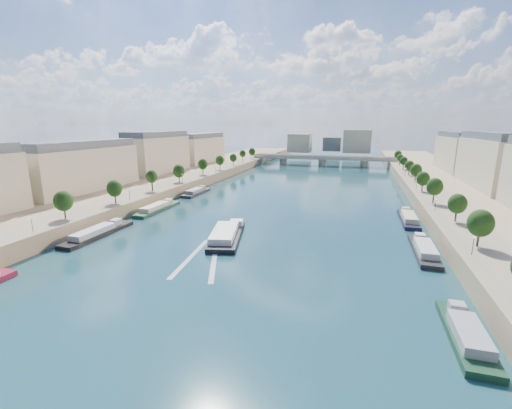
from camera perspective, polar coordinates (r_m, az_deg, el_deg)
The scene contains 16 objects.
ground at distance 141.51m, azimuth 4.93°, elevation -0.11°, with size 700.00×700.00×0.00m, color #0C2935.
quay_left at distance 170.43m, azimuth -19.49°, elevation 2.32°, with size 44.00×520.00×5.00m, color #9E8460.
quay_right at distance 145.11m, azimuth 34.00°, elevation -1.03°, with size 44.00×520.00×5.00m, color #9E8460.
pave_left at distance 161.65m, azimuth -15.24°, elevation 2.98°, with size 14.00×520.00×0.10m, color gray.
pave_right at distance 140.73m, azimuth 28.32°, elevation 0.35°, with size 14.00×520.00×0.10m, color gray.
trees_left at distance 161.46m, azimuth -14.38°, elevation 4.97°, with size 4.80×268.80×8.26m.
trees_right at distance 149.06m, azimuth 27.06°, elevation 3.26°, with size 4.80×268.80×8.26m.
lamps_left at distance 150.49m, azimuth -15.84°, elevation 3.26°, with size 0.36×200.36×4.28m.
lamps_right at distance 144.20m, azimuth 26.31°, elevation 1.96°, with size 0.36×200.36×4.28m.
buildings_left at distance 185.85m, azimuth -20.92°, elevation 7.42°, with size 16.00×226.00×23.20m.
skyline at distance 355.68m, azimuth 12.91°, elevation 10.06°, with size 79.00×42.00×22.00m.
bridge at distance 280.85m, azimuth 11.03°, elevation 7.41°, with size 112.00×12.00×8.15m.
tour_barge at distance 101.13m, azimuth -4.92°, elevation -5.01°, with size 13.84×28.30×3.75m.
wake at distance 87.21m, azimuth -8.95°, elevation -8.88°, with size 13.49×25.97×0.04m.
moored_barges_left at distance 112.75m, azimuth -24.88°, elevation -4.39°, with size 5.00×150.62×3.60m.
moored_barges_right at distance 82.39m, azimuth 28.22°, elevation -11.13°, with size 5.00×128.39×3.60m.
Camera 1 is at (27.74, -34.86, 32.70)m, focal length 24.00 mm.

